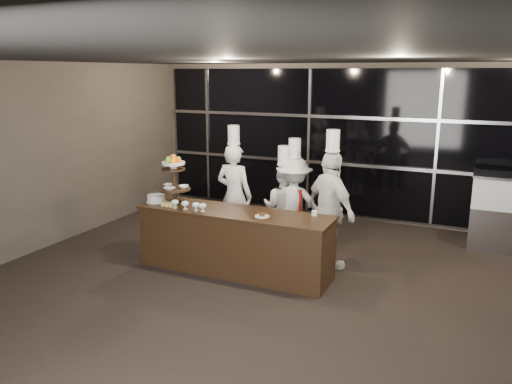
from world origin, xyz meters
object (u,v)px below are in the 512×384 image
at_px(chef_a, 234,194).
at_px(chef_d, 330,210).
at_px(chef_c, 294,204).
at_px(buffet_counter, 235,241).
at_px(display_stand, 174,176).
at_px(chef_b, 283,206).
at_px(layer_cake, 156,199).

distance_m(chef_a, chef_d, 1.75).
bearing_deg(chef_a, chef_c, 8.63).
relative_size(buffet_counter, display_stand, 3.81).
height_order(buffet_counter, chef_b, chef_b).
xyz_separation_m(chef_a, chef_b, (0.81, 0.15, -0.16)).
distance_m(chef_b, chef_d, 1.03).
distance_m(buffet_counter, layer_cake, 1.40).
relative_size(buffet_counter, chef_c, 1.55).
xyz_separation_m(layer_cake, chef_d, (2.50, 0.78, -0.08)).
bearing_deg(chef_d, display_stand, -161.61).
height_order(layer_cake, chef_d, chef_d).
height_order(buffet_counter, layer_cake, layer_cake).
relative_size(buffet_counter, chef_a, 1.41).
height_order(layer_cake, chef_a, chef_a).
distance_m(display_stand, chef_a, 1.22).
bearing_deg(chef_a, buffet_counter, -62.81).
bearing_deg(buffet_counter, chef_c, 68.89).
relative_size(layer_cake, chef_a, 0.15).
bearing_deg(layer_cake, chef_b, 37.93).
bearing_deg(layer_cake, chef_a, 54.46).
relative_size(chef_a, chef_d, 0.98).
xyz_separation_m(display_stand, layer_cake, (-0.30, -0.05, -0.37)).
bearing_deg(chef_d, layer_cake, -162.67).
bearing_deg(chef_d, buffet_counter, -148.55).
bearing_deg(chef_a, layer_cake, -125.54).
bearing_deg(chef_c, buffet_counter, -111.11).
bearing_deg(chef_b, chef_c, 0.09).
relative_size(layer_cake, chef_c, 0.16).
xyz_separation_m(buffet_counter, chef_a, (-0.53, 1.03, 0.42)).
bearing_deg(display_stand, chef_a, 65.55).
xyz_separation_m(display_stand, chef_d, (2.19, 0.73, -0.45)).
relative_size(chef_a, chef_c, 1.09).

